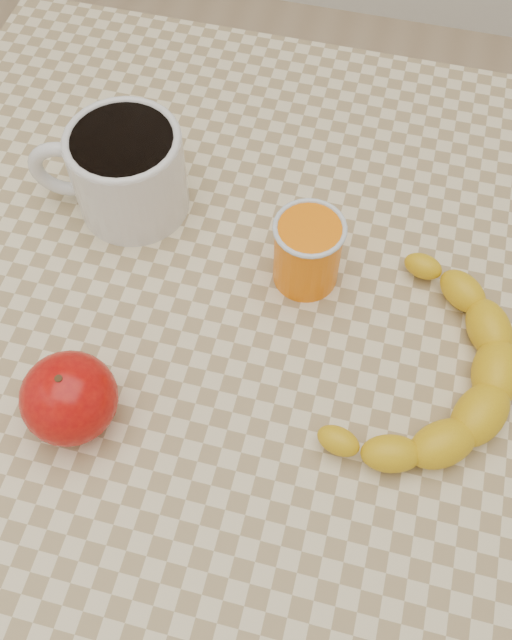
% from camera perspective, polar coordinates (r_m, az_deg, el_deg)
% --- Properties ---
extents(ground, '(3.00, 3.00, 0.00)m').
position_cam_1_polar(ground, '(1.35, 0.00, -16.81)').
color(ground, tan).
rests_on(ground, ground).
extents(table, '(0.80, 0.80, 0.75)m').
position_cam_1_polar(table, '(0.72, 0.00, -4.27)').
color(table, beige).
rests_on(table, ground).
extents(coffee_mug, '(0.16, 0.13, 0.09)m').
position_cam_1_polar(coffee_mug, '(0.70, -10.46, 11.80)').
color(coffee_mug, silver).
rests_on(coffee_mug, table).
extents(orange_juice_glass, '(0.07, 0.07, 0.08)m').
position_cam_1_polar(orange_juice_glass, '(0.65, 4.14, 5.50)').
color(orange_juice_glass, orange).
rests_on(orange_juice_glass, table).
extents(apple, '(0.09, 0.09, 0.07)m').
position_cam_1_polar(apple, '(0.59, -14.72, -6.07)').
color(apple, '#930406').
rests_on(apple, table).
extents(banana, '(0.37, 0.39, 0.04)m').
position_cam_1_polar(banana, '(0.62, 13.36, -3.89)').
color(banana, yellow).
rests_on(banana, table).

